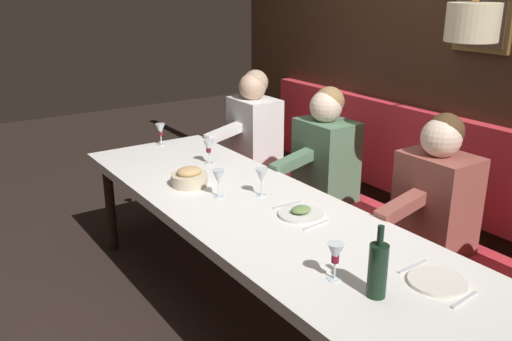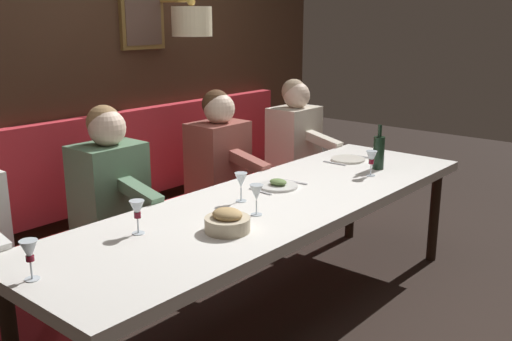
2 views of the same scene
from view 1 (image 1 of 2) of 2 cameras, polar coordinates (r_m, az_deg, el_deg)
ground_plane at (r=3.34m, az=0.31°, el=-15.74°), size 12.00×12.00×0.00m
dining_table at (r=3.01m, az=0.33°, el=-5.00°), size 0.90×3.03×0.74m
banquette_bench at (r=3.73m, az=11.77°, el=-8.18°), size 0.52×3.23×0.45m
back_wall_panel at (r=3.81m, az=19.15°, el=9.78°), size 0.59×4.43×2.90m
diner_near at (r=3.22m, az=18.22°, el=-1.77°), size 0.60×0.40×0.79m
diner_middle at (r=3.82m, az=7.20°, el=2.31°), size 0.60×0.40×0.79m
diner_far at (r=4.50m, az=-0.23°, el=5.02°), size 0.60×0.40×0.79m
place_setting_0 at (r=2.40m, az=18.27°, el=-10.86°), size 0.24×0.32×0.01m
place_setting_1 at (r=2.90m, az=4.68°, el=-4.40°), size 0.24×0.32×0.05m
wine_glass_0 at (r=3.11m, az=-3.92°, el=-0.76°), size 0.07×0.07×0.16m
wine_glass_1 at (r=2.28m, az=8.23°, el=-8.58°), size 0.07×0.07×0.16m
wine_glass_2 at (r=3.69m, az=-4.94°, el=2.44°), size 0.07×0.07×0.16m
wine_glass_3 at (r=3.12m, az=0.57°, el=-0.63°), size 0.07×0.07×0.16m
wine_glass_4 at (r=4.17m, az=-9.86°, el=4.15°), size 0.07×0.07×0.16m
wine_bottle at (r=2.20m, az=12.50°, el=-9.97°), size 0.08×0.08×0.30m
bread_bowl at (r=3.33m, az=-6.92°, el=-0.72°), size 0.22×0.22×0.12m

